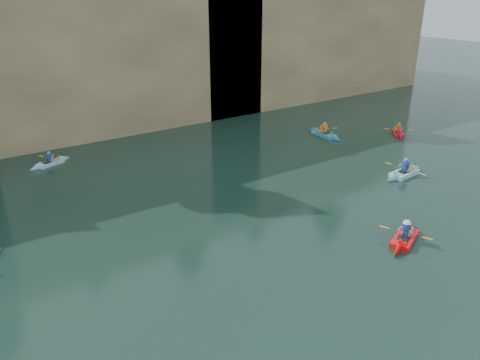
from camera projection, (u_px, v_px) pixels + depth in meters
ground at (304, 292)px, 16.95m from camera, size 160.00×160.00×0.00m
cliff at (58, 42)px, 37.42m from camera, size 70.00×16.00×12.00m
cliff_slab_center at (116, 54)px, 32.95m from camera, size 24.00×2.40×11.40m
cliff_slab_east at (322, 46)px, 43.67m from camera, size 26.00×2.40×9.84m
sea_cave_center at (38, 126)px, 30.93m from camera, size 3.50×1.00×3.20m
sea_cave_east at (218, 91)px, 37.96m from camera, size 5.00×1.00×4.50m
main_kayaker at (405, 238)px, 20.21m from camera, size 3.32×2.09×1.22m
kayaker_ltblue_near at (404, 173)px, 27.15m from camera, size 3.44×2.61×1.34m
kayaker_red_far at (398, 132)px, 34.60m from camera, size 2.51×2.60×1.08m
kayaker_ltblue_mid at (50, 163)px, 28.79m from camera, size 2.87×2.03×1.07m
kayaker_blue_east at (324, 134)px, 34.26m from camera, size 2.49×3.59×1.27m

